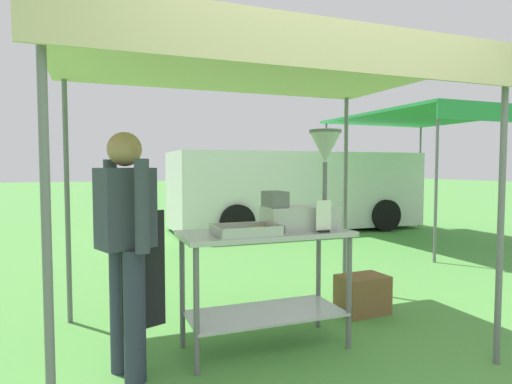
# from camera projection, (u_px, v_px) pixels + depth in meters

# --- Properties ---
(ground_plane) EXTENTS (70.00, 70.00, 0.00)m
(ground_plane) POSITION_uv_depth(u_px,v_px,m) (171.00, 244.00, 7.80)
(ground_plane) COLOR #519342
(stall_canopy) EXTENTS (3.04, 2.16, 2.19)m
(stall_canopy) POSITION_uv_depth(u_px,v_px,m) (261.00, 71.00, 3.30)
(stall_canopy) COLOR slate
(stall_canopy) RESTS_ON ground
(donut_cart) EXTENTS (1.28, 0.57, 0.90)m
(donut_cart) POSITION_uv_depth(u_px,v_px,m) (265.00, 263.00, 3.29)
(donut_cart) COLOR #B7B7BC
(donut_cart) RESTS_ON ground
(donut_tray) EXTENTS (0.47, 0.31, 0.07)m
(donut_tray) POSITION_uv_depth(u_px,v_px,m) (248.00, 232.00, 3.10)
(donut_tray) COLOR #B7B7BC
(donut_tray) RESTS_ON donut_cart
(donut_fryer) EXTENTS (0.63, 0.28, 0.77)m
(donut_fryer) POSITION_uv_depth(u_px,v_px,m) (306.00, 193.00, 3.37)
(donut_fryer) COLOR #B7B7BC
(donut_fryer) RESTS_ON donut_cart
(menu_sign) EXTENTS (0.13, 0.05, 0.24)m
(menu_sign) POSITION_uv_depth(u_px,v_px,m) (324.00, 219.00, 3.22)
(menu_sign) COLOR black
(menu_sign) RESTS_ON donut_cart
(vendor) EXTENTS (0.46, 0.53, 1.61)m
(vendor) POSITION_uv_depth(u_px,v_px,m) (127.00, 241.00, 2.83)
(vendor) COLOR #2D3347
(vendor) RESTS_ON ground
(supply_crate) EXTENTS (0.47, 0.34, 0.36)m
(supply_crate) POSITION_uv_depth(u_px,v_px,m) (362.00, 294.00, 4.11)
(supply_crate) COLOR brown
(supply_crate) RESTS_ON ground
(van_white) EXTENTS (5.41, 2.14, 1.69)m
(van_white) POSITION_uv_depth(u_px,v_px,m) (296.00, 190.00, 9.60)
(van_white) COLOR white
(van_white) RESTS_ON ground
(neighbour_tent) EXTENTS (2.68, 3.32, 2.34)m
(neighbour_tent) POSITION_uv_depth(u_px,v_px,m) (429.00, 119.00, 8.01)
(neighbour_tent) COLOR slate
(neighbour_tent) RESTS_ON ground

